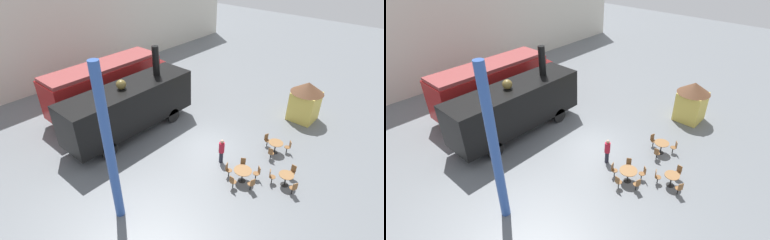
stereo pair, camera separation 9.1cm
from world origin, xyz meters
TOP-DOWN VIEW (x-y plane):
  - ground_plane at (0.00, 0.00)m, footprint 80.00×80.00m
  - backdrop_wall at (0.00, 15.97)m, footprint 44.00×0.15m
  - streamlined_locomotive at (-0.50, 8.89)m, footprint 11.07×2.69m
  - steam_locomotive at (-2.16, 4.85)m, footprint 9.36×2.70m
  - cafe_table_near at (-0.07, -5.68)m, footprint 0.81×0.81m
  - cafe_table_mid at (-1.35, -3.71)m, footprint 1.00×1.00m
  - cafe_table_far at (2.22, -3.84)m, footprint 0.91×0.91m
  - cafe_chair_0 at (-0.43, -4.99)m, footprint 0.39×0.40m
  - cafe_chair_1 at (-0.49, -6.33)m, footprint 0.39×0.40m
  - cafe_chair_2 at (0.71, -5.71)m, footprint 0.36×0.36m
  - cafe_chair_3 at (-0.61, -3.26)m, footprint 0.40×0.39m
  - cafe_chair_4 at (-1.55, -2.86)m, footprint 0.36×0.38m
  - cafe_chair_5 at (-2.22, -3.64)m, footprint 0.36×0.36m
  - cafe_chair_6 at (-1.69, -4.51)m, footprint 0.38×0.40m
  - cafe_chair_7 at (-0.69, -4.28)m, footprint 0.41×0.40m
  - cafe_chair_8 at (2.52, -3.08)m, footprint 0.38×0.39m
  - cafe_chair_9 at (1.40, -3.97)m, footprint 0.37×0.36m
  - cafe_chair_10 at (2.73, -4.49)m, footprint 0.40×0.41m
  - visitor_person at (-0.79, -1.83)m, footprint 0.34×0.34m
  - ticket_kiosk at (7.30, -3.40)m, footprint 2.34×2.34m
  - support_pillar at (-7.30, -0.47)m, footprint 0.44×0.44m

SIDE VIEW (x-z plane):
  - ground_plane at x=0.00m, z-range 0.00..0.00m
  - cafe_chair_0 at x=-0.43m, z-range 0.07..0.94m
  - cafe_chair_1 at x=-0.49m, z-range 0.07..0.94m
  - cafe_chair_2 at x=0.71m, z-range 0.07..0.94m
  - cafe_chair_3 at x=-0.61m, z-range 0.07..0.94m
  - cafe_chair_4 at x=-1.55m, z-range 0.07..0.94m
  - cafe_chair_5 at x=-2.22m, z-range 0.07..0.94m
  - cafe_chair_6 at x=-1.69m, z-range 0.07..0.94m
  - cafe_chair_7 at x=-0.69m, z-range 0.07..0.94m
  - cafe_chair_8 at x=2.52m, z-range 0.07..0.94m
  - cafe_chair_9 at x=1.40m, z-range 0.07..0.94m
  - cafe_chair_10 at x=2.73m, z-range 0.07..0.94m
  - cafe_table_near at x=-0.07m, z-range 0.20..0.95m
  - cafe_table_far at x=2.22m, z-range 0.23..1.00m
  - cafe_table_mid at x=-1.35m, z-range 0.25..1.02m
  - visitor_person at x=-0.79m, z-range 0.07..1.70m
  - ticket_kiosk at x=7.30m, z-range 0.17..3.17m
  - steam_locomotive at x=-2.16m, z-range -0.66..4.87m
  - streamlined_locomotive at x=-0.50m, z-range 0.27..4.02m
  - support_pillar at x=-7.30m, z-range 0.00..8.00m
  - backdrop_wall at x=0.00m, z-range 0.00..9.00m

